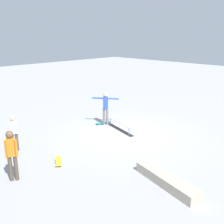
# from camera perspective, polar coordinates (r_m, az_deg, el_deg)

# --- Properties ---
(ground_plane) EXTENTS (60.00, 60.00, 0.00)m
(ground_plane) POSITION_cam_1_polar(r_m,az_deg,el_deg) (12.70, 2.83, -4.56)
(ground_plane) COLOR #9E9EA3
(grind_rail) EXTENTS (2.24, 0.78, 0.36)m
(grind_rail) POSITION_cam_1_polar(r_m,az_deg,el_deg) (13.14, 1.54, -3.09)
(grind_rail) COLOR black
(grind_rail) RESTS_ON ground_plane
(skate_ledge) EXTENTS (2.48, 1.05, 0.32)m
(skate_ledge) POSITION_cam_1_polar(r_m,az_deg,el_deg) (8.74, 11.55, -14.10)
(skate_ledge) COLOR #B2A893
(skate_ledge) RESTS_ON ground_plane
(skater_main) EXTENTS (1.17, 0.85, 1.70)m
(skater_main) POSITION_cam_1_polar(r_m,az_deg,el_deg) (13.61, -1.39, 1.28)
(skater_main) COLOR slate
(skater_main) RESTS_ON ground_plane
(skateboard_main) EXTENTS (0.47, 0.82, 0.09)m
(skateboard_main) POSITION_cam_1_polar(r_m,az_deg,el_deg) (13.92, -1.84, -2.31)
(skateboard_main) COLOR teal
(skateboard_main) RESTS_ON ground_plane
(bystander_white_shirt) EXTENTS (0.20, 0.34, 1.49)m
(bystander_white_shirt) POSITION_cam_1_polar(r_m,az_deg,el_deg) (11.23, -20.19, -3.88)
(bystander_white_shirt) COLOR brown
(bystander_white_shirt) RESTS_ON ground_plane
(bystander_orange_shirt) EXTENTS (0.28, 0.37, 1.69)m
(bystander_orange_shirt) POSITION_cam_1_polar(r_m,az_deg,el_deg) (9.02, -20.65, -8.17)
(bystander_orange_shirt) COLOR brown
(bystander_orange_shirt) RESTS_ON ground_plane
(loose_skateboard_yellow) EXTENTS (0.78, 0.60, 0.09)m
(loose_skateboard_yellow) POSITION_cam_1_polar(r_m,az_deg,el_deg) (10.11, -11.37, -10.20)
(loose_skateboard_yellow) COLOR yellow
(loose_skateboard_yellow) RESTS_ON ground_plane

